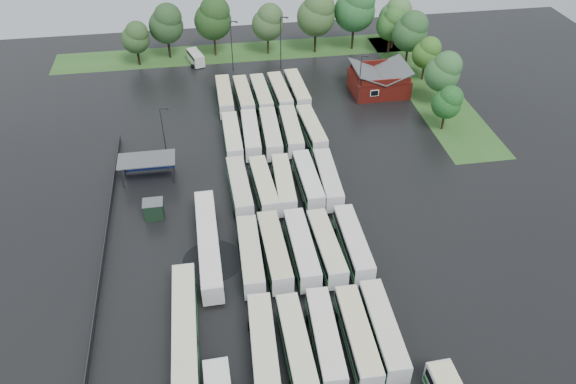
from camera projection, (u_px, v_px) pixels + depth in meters
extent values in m
plane|color=black|center=(288.00, 269.00, 68.37)|extent=(160.00, 160.00, 0.00)
cube|color=maroon|center=(379.00, 84.00, 103.80)|extent=(10.00, 8.00, 3.40)
cube|color=#4C4F51|center=(367.00, 72.00, 101.89)|extent=(5.07, 8.60, 2.19)
cube|color=#4C4F51|center=(393.00, 70.00, 102.53)|extent=(5.07, 8.60, 2.19)
cube|color=maroon|center=(386.00, 82.00, 99.33)|extent=(9.00, 0.20, 1.20)
cube|color=silver|center=(374.00, 93.00, 100.20)|extent=(1.60, 0.12, 1.20)
cylinder|color=#2D2D30|center=(122.00, 178.00, 80.33)|extent=(0.16, 0.16, 3.40)
cylinder|color=#2D2D30|center=(173.00, 174.00, 81.24)|extent=(0.16, 0.16, 3.40)
cylinder|color=#2D2D30|center=(124.00, 166.00, 82.83)|extent=(0.16, 0.16, 3.40)
cylinder|color=#2D2D30|center=(173.00, 161.00, 83.74)|extent=(0.16, 0.16, 3.40)
cube|color=#4C4F51|center=(146.00, 159.00, 80.93)|extent=(8.20, 4.20, 0.15)
cube|color=navy|center=(149.00, 163.00, 83.58)|extent=(7.60, 0.08, 2.60)
cube|color=black|center=(154.00, 210.00, 75.40)|extent=(2.50, 2.00, 2.50)
cube|color=#4C4F51|center=(152.00, 202.00, 74.60)|extent=(2.70, 2.20, 0.12)
cube|color=#305C21|center=(248.00, 52.00, 119.25)|extent=(80.00, 10.00, 0.01)
cube|color=#305C21|center=(429.00, 88.00, 106.10)|extent=(10.00, 50.00, 0.01)
cube|color=#2D2D30|center=(106.00, 241.00, 71.45)|extent=(0.10, 50.00, 1.20)
cube|color=silver|center=(263.00, 346.00, 57.22)|extent=(2.97, 11.99, 2.73)
cube|color=black|center=(263.00, 343.00, 56.89)|extent=(3.01, 11.52, 0.87)
cube|color=#27823B|center=(264.00, 350.00, 57.59)|extent=(3.01, 11.76, 0.60)
cube|color=beige|center=(263.00, 337.00, 56.36)|extent=(2.85, 11.63, 0.12)
cylinder|color=black|center=(259.00, 325.00, 61.03)|extent=(2.53, 0.95, 0.95)
cube|color=silver|center=(296.00, 344.00, 57.47)|extent=(2.55, 11.58, 2.65)
cube|color=black|center=(296.00, 341.00, 57.15)|extent=(2.60, 11.12, 0.85)
cube|color=#16732C|center=(296.00, 348.00, 57.83)|extent=(2.60, 11.35, 0.58)
cube|color=beige|center=(296.00, 336.00, 56.64)|extent=(2.45, 11.23, 0.12)
cylinder|color=black|center=(302.00, 383.00, 55.39)|extent=(2.45, 0.92, 0.92)
cylinder|color=black|center=(290.00, 324.00, 61.17)|extent=(2.45, 0.92, 0.92)
cube|color=silver|center=(325.00, 339.00, 57.98)|extent=(2.93, 11.87, 2.70)
cube|color=black|center=(325.00, 335.00, 57.65)|extent=(2.96, 11.40, 0.86)
cube|color=#217A38|center=(325.00, 342.00, 58.34)|extent=(2.96, 11.63, 0.59)
cube|color=white|center=(326.00, 330.00, 57.12)|extent=(2.81, 11.51, 0.12)
cylinder|color=black|center=(333.00, 378.00, 55.86)|extent=(2.50, 0.94, 0.94)
cylinder|color=black|center=(317.00, 319.00, 61.75)|extent=(2.50, 0.94, 0.94)
cube|color=silver|center=(357.00, 336.00, 58.25)|extent=(2.67, 11.81, 2.70)
cube|color=black|center=(358.00, 333.00, 57.92)|extent=(2.72, 11.34, 0.86)
cube|color=#196F2A|center=(357.00, 340.00, 58.61)|extent=(2.72, 11.58, 0.59)
cube|color=beige|center=(358.00, 327.00, 57.39)|extent=(2.57, 11.46, 0.12)
cylinder|color=black|center=(366.00, 375.00, 56.13)|extent=(2.50, 0.94, 0.94)
cylinder|color=black|center=(348.00, 316.00, 62.02)|extent=(2.50, 0.94, 0.94)
cube|color=silver|center=(383.00, 330.00, 58.88)|extent=(2.74, 11.87, 2.71)
cube|color=black|center=(383.00, 326.00, 58.55)|extent=(2.79, 11.40, 0.87)
cube|color=#107823|center=(382.00, 333.00, 59.25)|extent=(2.78, 11.64, 0.60)
cube|color=beige|center=(384.00, 321.00, 58.03)|extent=(2.63, 11.52, 0.12)
cylinder|color=black|center=(392.00, 368.00, 56.76)|extent=(2.51, 0.95, 0.95)
cylinder|color=black|center=(372.00, 310.00, 62.67)|extent=(2.51, 0.95, 0.95)
cube|color=silver|center=(250.00, 255.00, 67.70)|extent=(2.66, 11.87, 2.71)
cube|color=black|center=(250.00, 252.00, 67.37)|extent=(2.71, 11.40, 0.87)
cube|color=#227E37|center=(251.00, 259.00, 68.07)|extent=(2.70, 11.63, 0.60)
cube|color=beige|center=(250.00, 247.00, 66.85)|extent=(2.55, 11.51, 0.12)
cylinder|color=black|center=(254.00, 286.00, 65.58)|extent=(2.51, 0.95, 0.95)
cylinder|color=black|center=(248.00, 242.00, 71.49)|extent=(2.51, 0.95, 0.95)
cube|color=silver|center=(274.00, 251.00, 68.24)|extent=(2.84, 12.17, 2.77)
cube|color=black|center=(274.00, 248.00, 67.90)|extent=(2.88, 11.68, 0.89)
cube|color=#1C752C|center=(275.00, 255.00, 68.62)|extent=(2.88, 11.93, 0.61)
cube|color=beige|center=(274.00, 242.00, 67.37)|extent=(2.73, 11.80, 0.12)
cylinder|color=black|center=(279.00, 282.00, 66.07)|extent=(2.57, 0.97, 0.97)
cylinder|color=black|center=(270.00, 238.00, 72.12)|extent=(2.57, 0.97, 0.97)
cube|color=silver|center=(302.00, 249.00, 68.56)|extent=(2.64, 12.19, 2.79)
cube|color=black|center=(302.00, 245.00, 68.22)|extent=(2.70, 11.70, 0.89)
cube|color=#0A7A26|center=(301.00, 252.00, 68.93)|extent=(2.69, 11.95, 0.61)
cube|color=silver|center=(302.00, 240.00, 67.68)|extent=(2.54, 11.82, 0.12)
cylinder|color=black|center=(307.00, 280.00, 66.37)|extent=(2.59, 0.97, 0.97)
cylinder|color=black|center=(296.00, 236.00, 72.45)|extent=(2.59, 0.97, 0.97)
cube|color=silver|center=(326.00, 247.00, 68.84)|extent=(2.83, 11.80, 2.69)
cube|color=black|center=(326.00, 244.00, 68.51)|extent=(2.88, 11.33, 0.86)
cube|color=#1D7230|center=(326.00, 251.00, 69.20)|extent=(2.87, 11.57, 0.59)
cube|color=beige|center=(327.00, 239.00, 67.99)|extent=(2.72, 11.44, 0.12)
cylinder|color=black|center=(332.00, 277.00, 66.73)|extent=(2.49, 0.94, 0.94)
cylinder|color=black|center=(320.00, 235.00, 72.59)|extent=(2.49, 0.94, 0.94)
cube|color=silver|center=(353.00, 243.00, 69.39)|extent=(2.56, 11.90, 2.72)
cube|color=black|center=(353.00, 240.00, 69.05)|extent=(2.62, 11.43, 0.87)
cube|color=#18812E|center=(353.00, 247.00, 69.75)|extent=(2.61, 11.66, 0.60)
cube|color=silver|center=(354.00, 235.00, 68.53)|extent=(2.46, 11.54, 0.12)
cylinder|color=black|center=(360.00, 273.00, 67.25)|extent=(2.53, 0.95, 0.95)
cylinder|color=black|center=(345.00, 231.00, 73.19)|extent=(2.53, 0.95, 0.95)
cube|color=silver|center=(240.00, 188.00, 78.38)|extent=(2.85, 11.91, 2.71)
cube|color=black|center=(239.00, 185.00, 78.05)|extent=(2.89, 11.44, 0.87)
cube|color=#0E7726|center=(240.00, 191.00, 78.75)|extent=(2.89, 11.67, 0.60)
cube|color=beige|center=(239.00, 180.00, 77.53)|extent=(2.74, 11.55, 0.12)
cylinder|color=black|center=(243.00, 212.00, 76.25)|extent=(2.51, 0.95, 0.95)
cylinder|color=black|center=(238.00, 180.00, 82.17)|extent=(2.51, 0.95, 0.95)
cube|color=silver|center=(264.00, 186.00, 78.75)|extent=(2.99, 11.66, 2.65)
cube|color=black|center=(263.00, 183.00, 78.42)|extent=(3.02, 11.20, 0.85)
cube|color=#1C782A|center=(264.00, 189.00, 79.10)|extent=(3.03, 11.43, 0.58)
cube|color=beige|center=(263.00, 178.00, 77.91)|extent=(2.88, 11.31, 0.12)
cylinder|color=black|center=(267.00, 210.00, 76.67)|extent=(2.46, 0.92, 0.92)
cylinder|color=black|center=(261.00, 178.00, 82.45)|extent=(2.46, 0.92, 0.92)
cube|color=silver|center=(284.00, 184.00, 79.14)|extent=(2.91, 11.67, 2.65)
cube|color=black|center=(284.00, 181.00, 78.82)|extent=(2.95, 11.21, 0.85)
cube|color=#097319|center=(284.00, 187.00, 79.50)|extent=(2.95, 11.45, 0.58)
cube|color=beige|center=(284.00, 176.00, 78.30)|extent=(2.80, 11.32, 0.12)
cylinder|color=black|center=(288.00, 208.00, 77.06)|extent=(2.46, 0.93, 0.93)
cylinder|color=black|center=(280.00, 176.00, 82.85)|extent=(2.46, 0.93, 0.93)
cube|color=silver|center=(308.00, 180.00, 79.78)|extent=(2.62, 11.78, 2.69)
cube|color=black|center=(308.00, 177.00, 79.45)|extent=(2.67, 11.31, 0.86)
cube|color=#20752C|center=(308.00, 184.00, 80.14)|extent=(2.66, 11.55, 0.59)
cube|color=white|center=(308.00, 172.00, 78.92)|extent=(2.52, 11.43, 0.12)
cylinder|color=black|center=(313.00, 204.00, 77.66)|extent=(2.50, 0.94, 0.94)
cylinder|color=black|center=(303.00, 173.00, 83.53)|extent=(2.50, 0.94, 0.94)
cube|color=silver|center=(328.00, 179.00, 79.98)|extent=(2.93, 11.93, 2.71)
cube|color=black|center=(328.00, 176.00, 79.65)|extent=(2.97, 11.46, 0.87)
cube|color=#187A2E|center=(328.00, 183.00, 80.35)|extent=(2.97, 11.70, 0.60)
cube|color=silver|center=(328.00, 171.00, 79.12)|extent=(2.82, 11.57, 0.12)
cylinder|color=black|center=(333.00, 203.00, 77.85)|extent=(2.52, 0.95, 0.95)
cylinder|color=black|center=(322.00, 172.00, 83.77)|extent=(2.52, 0.95, 0.95)
cube|color=silver|center=(232.00, 138.00, 88.79)|extent=(2.51, 11.85, 2.71)
cube|color=black|center=(232.00, 135.00, 88.45)|extent=(2.57, 11.38, 0.87)
cube|color=#198033|center=(232.00, 141.00, 89.15)|extent=(2.56, 11.61, 0.60)
cube|color=#F5EEC5|center=(232.00, 130.00, 87.93)|extent=(2.41, 11.49, 0.12)
cylinder|color=black|center=(235.00, 158.00, 86.65)|extent=(2.52, 0.95, 0.95)
cylinder|color=black|center=(231.00, 132.00, 92.58)|extent=(2.52, 0.95, 0.95)
cube|color=silver|center=(251.00, 135.00, 89.51)|extent=(2.82, 11.80, 2.69)
cube|color=black|center=(251.00, 132.00, 89.18)|extent=(2.86, 11.34, 0.86)
cube|color=#0F7828|center=(251.00, 138.00, 89.87)|extent=(2.86, 11.57, 0.59)
cube|color=white|center=(251.00, 127.00, 88.66)|extent=(2.71, 11.45, 0.12)
cylinder|color=black|center=(254.00, 155.00, 87.40)|extent=(2.49, 0.94, 0.94)
cylinder|color=black|center=(249.00, 130.00, 93.27)|extent=(2.49, 0.94, 0.94)
cube|color=silver|center=(271.00, 133.00, 89.68)|extent=(2.89, 12.27, 2.80)
cube|color=black|center=(271.00, 130.00, 89.34)|extent=(2.94, 11.78, 0.89)
cube|color=#157B27|center=(271.00, 137.00, 90.06)|extent=(2.94, 12.02, 0.62)
cube|color=silver|center=(271.00, 126.00, 88.80)|extent=(2.78, 11.90, 0.12)
cylinder|color=black|center=(274.00, 154.00, 87.49)|extent=(2.59, 0.98, 0.98)
cylinder|color=black|center=(268.00, 128.00, 93.59)|extent=(2.59, 0.98, 0.98)
cube|color=silver|center=(291.00, 131.00, 90.33)|extent=(2.84, 12.14, 2.77)
cube|color=black|center=(291.00, 128.00, 89.99)|extent=(2.89, 11.65, 0.89)
cube|color=#237F38|center=(291.00, 134.00, 90.70)|extent=(2.88, 11.90, 0.61)
cube|color=beige|center=(291.00, 123.00, 89.45)|extent=(2.73, 11.77, 0.12)
cylinder|color=black|center=(295.00, 151.00, 88.15)|extent=(2.57, 0.97, 0.97)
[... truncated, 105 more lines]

